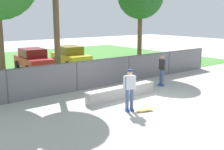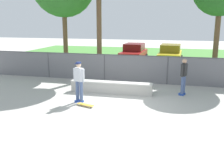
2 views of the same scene
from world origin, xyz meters
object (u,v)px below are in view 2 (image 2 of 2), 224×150
at_px(skateboard, 85,105).
at_px(bystander, 184,75).
at_px(concrete_ledge, 111,87).
at_px(skateboarder, 79,80).
at_px(car_yellow, 170,54).
at_px(car_red, 134,53).

relative_size(skateboard, bystander, 0.45).
relative_size(concrete_ledge, skateboarder, 2.28).
bearing_deg(car_yellow, concrete_ledge, -105.18).
relative_size(car_red, bystander, 2.36).
xyz_separation_m(skateboard, bystander, (4.10, 2.76, 0.94)).
height_order(skateboarder, bystander, skateboarder).
bearing_deg(skateboarder, concrete_ledge, 59.51).
distance_m(skateboard, car_yellow, 12.65).
bearing_deg(skateboard, car_yellow, 74.93).
relative_size(car_red, car_yellow, 1.00).
relative_size(skateboarder, car_yellow, 0.43).
bearing_deg(car_red, concrete_ledge, -87.34).
bearing_deg(bystander, car_yellow, 94.98).
bearing_deg(car_yellow, bystander, -85.02).
xyz_separation_m(skateboarder, car_yellow, (3.74, 11.73, -0.19)).
xyz_separation_m(skateboarder, bystander, (4.56, 2.30, -0.02)).
height_order(skateboarder, skateboard, skateboarder).
distance_m(skateboarder, skateboard, 1.16).
bearing_deg(concrete_ledge, skateboarder, -120.49).
bearing_deg(bystander, skateboarder, -153.21).
relative_size(concrete_ledge, car_red, 0.98).
distance_m(concrete_ledge, bystander, 3.64).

